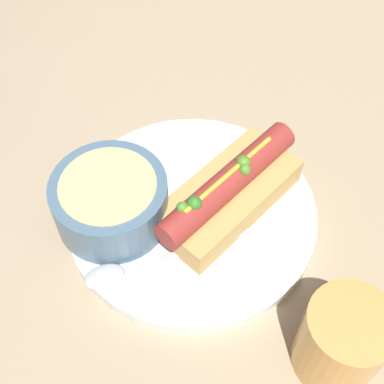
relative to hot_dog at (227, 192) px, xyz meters
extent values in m
plane|color=tan|center=(-0.02, 0.03, -0.04)|extent=(4.00, 4.00, 0.00)
cylinder|color=white|center=(-0.02, 0.03, -0.03)|extent=(0.26, 0.26, 0.02)
cube|color=tan|center=(0.00, 0.00, -0.01)|extent=(0.17, 0.12, 0.03)
cylinder|color=#9E332D|center=(0.00, 0.00, 0.02)|extent=(0.18, 0.09, 0.03)
sphere|color=#518C2D|center=(-0.05, 0.03, 0.03)|extent=(0.01, 0.01, 0.01)
sphere|color=#387A28|center=(-0.05, 0.02, 0.03)|extent=(0.01, 0.01, 0.01)
sphere|color=#518C2D|center=(0.01, -0.01, 0.03)|extent=(0.01, 0.01, 0.01)
sphere|color=#518C2D|center=(0.02, -0.01, 0.03)|extent=(0.01, 0.01, 0.01)
cylinder|color=gold|center=(0.00, 0.00, 0.03)|extent=(0.12, 0.05, 0.01)
cylinder|color=slate|center=(-0.06, 0.10, 0.00)|extent=(0.12, 0.12, 0.05)
cylinder|color=#D1C184|center=(-0.06, 0.10, 0.02)|extent=(0.10, 0.10, 0.01)
cube|color=#B7B7BC|center=(-0.07, 0.01, -0.02)|extent=(0.10, 0.10, 0.00)
ellipsoid|color=#B7B7BC|center=(-0.13, 0.08, -0.02)|extent=(0.05, 0.05, 0.01)
cylinder|color=#D8994C|center=(-0.11, -0.14, 0.00)|extent=(0.07, 0.07, 0.09)
camera|label=1|loc=(-0.31, -0.10, 0.44)|focal=50.00mm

